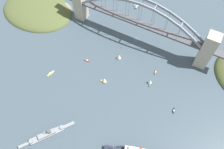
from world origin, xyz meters
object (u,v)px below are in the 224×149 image
at_px(small_boat_6, 155,72).
at_px(channel_marker_buoy, 122,47).
at_px(small_boat_0, 104,80).
at_px(small_boat_4, 51,74).
at_px(naval_cruiser, 48,134).
at_px(small_boat_1, 174,111).
at_px(small_boat_7, 150,81).
at_px(seaplane_second_in_formation, 173,35).
at_px(small_boat_2, 119,57).
at_px(small_boat_5, 87,61).
at_px(harbor_arch_bridge, 139,24).
at_px(seaplane_taxiing_near_bridge, 137,6).

height_order(small_boat_6, channel_marker_buoy, channel_marker_buoy).
xyz_separation_m(small_boat_0, small_boat_4, (70.61, 24.00, -3.16)).
relative_size(naval_cruiser, small_boat_1, 7.40).
bearing_deg(small_boat_7, small_boat_1, 151.89).
bearing_deg(channel_marker_buoy, naval_cruiser, 83.97).
bearing_deg(seaplane_second_in_formation, small_boat_2, 55.21).
bearing_deg(small_boat_6, small_boat_4, 29.36).
distance_m(small_boat_4, small_boat_7, 134.90).
xyz_separation_m(naval_cruiser, seaplane_second_in_formation, (-75.11, -214.01, -0.89)).
relative_size(small_boat_4, small_boat_5, 1.38).
bearing_deg(small_boat_0, small_boat_5, -25.24).
distance_m(harbor_arch_bridge, small_boat_2, 53.50).
xyz_separation_m(naval_cruiser, small_boat_1, (-118.49, -98.31, -2.10)).
xyz_separation_m(small_boat_2, small_boat_6, (-54.97, -2.97, -3.71)).
distance_m(small_boat_2, small_boat_7, 57.25).
height_order(small_boat_5, channel_marker_buoy, channel_marker_buoy).
xyz_separation_m(small_boat_4, small_boat_6, (-125.21, -70.43, -0.11)).
distance_m(harbor_arch_bridge, small_boat_6, 71.54).
bearing_deg(small_boat_4, seaplane_second_in_formation, -130.60).
bearing_deg(small_boat_5, naval_cruiser, 98.12).
relative_size(seaplane_second_in_formation, small_boat_7, 1.03).
relative_size(naval_cruiser, small_boat_5, 6.48).
bearing_deg(small_boat_5, small_boat_6, -163.01).
relative_size(harbor_arch_bridge, small_boat_5, 29.93).
bearing_deg(small_boat_7, small_boat_2, -17.07).
bearing_deg(small_boat_2, seaplane_second_in_formation, -124.79).
distance_m(naval_cruiser, small_boat_0, 96.62).
bearing_deg(small_boat_4, small_boat_6, -150.64).
bearing_deg(small_boat_2, small_boat_7, 162.93).
height_order(small_boat_1, small_boat_2, small_boat_2).
distance_m(naval_cruiser, small_boat_6, 160.12).
distance_m(harbor_arch_bridge, seaplane_taxiing_near_bridge, 75.31).
distance_m(small_boat_0, channel_marker_buoy, 62.79).
distance_m(naval_cruiser, small_boat_1, 153.98).
distance_m(small_boat_0, small_boat_5, 42.45).
distance_m(small_boat_0, small_boat_6, 71.75).
height_order(seaplane_second_in_formation, small_boat_6, seaplane_second_in_formation).
relative_size(small_boat_1, small_boat_5, 0.88).
distance_m(seaplane_second_in_formation, small_boat_7, 93.40).
relative_size(seaplane_second_in_formation, small_boat_4, 0.85).
xyz_separation_m(seaplane_second_in_formation, small_boat_4, (123.42, 144.00, -1.13)).
bearing_deg(small_boat_0, small_boat_2, -89.53).
xyz_separation_m(seaplane_second_in_formation, small_boat_2, (53.18, 76.54, 2.47)).
bearing_deg(channel_marker_buoy, seaplane_second_in_formation, -135.51).
relative_size(seaplane_taxiing_near_bridge, small_boat_1, 1.57).
height_order(seaplane_taxiing_near_bridge, small_boat_0, small_boat_0).
bearing_deg(small_boat_1, small_boat_5, -5.84).
xyz_separation_m(small_boat_1, small_boat_6, (41.59, -42.12, -0.03)).
relative_size(small_boat_5, small_boat_6, 0.85).
relative_size(harbor_arch_bridge, naval_cruiser, 4.62).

